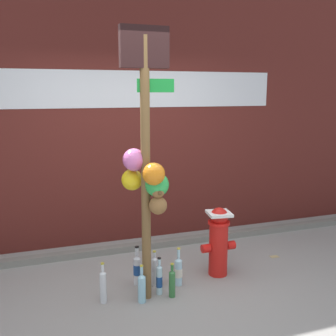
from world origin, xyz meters
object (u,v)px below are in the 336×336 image
Objects in this scene: bottle_3 at (172,283)px; bottle_0 at (137,269)px; memorial_post at (146,156)px; bottle_6 at (159,279)px; bottle_1 at (178,271)px; bottle_5 at (146,278)px; bottle_4 at (103,286)px; bottle_7 at (142,287)px; bottle_2 at (155,270)px; fire_hydrant at (219,240)px.

bottle_0 is at bearing 126.38° from bottle_3.
memorial_post is 7.28× the size of bottle_3.
bottle_3 is 0.91× the size of bottle_6.
bottle_3 is at bearing -41.75° from bottle_6.
bottle_5 is (-0.36, -0.02, -0.01)m from bottle_1.
bottle_4 reaches higher than bottle_7.
bottle_2 and bottle_7 have the same top height.
bottle_5 is 0.98× the size of bottle_7.
fire_hydrant is 1.03m from bottle_7.
bottle_1 is 1.06× the size of bottle_6.
memorial_post is 1.27m from bottle_5.
bottle_1 is 1.16× the size of bottle_3.
bottle_2 is 0.98× the size of bottle_6.
bottle_3 is (0.09, -0.28, -0.02)m from bottle_2.
bottle_4 is (-1.30, -0.19, -0.23)m from fire_hydrant.
bottle_7 is (0.35, -0.11, -0.02)m from bottle_4.
bottle_2 is at bearing 107.73° from bottle_3.
bottle_2 is 1.00× the size of bottle_7.
bottle_4 is (-0.57, -0.17, 0.01)m from bottle_2.
bottle_0 is 1.03× the size of bottle_1.
bottle_4 is at bearing 170.58° from bottle_3.
bottle_1 is (0.40, -0.15, -0.02)m from bottle_0.
bottle_4 is at bearing -171.65° from fire_hydrant.
fire_hydrant is 0.81m from bottle_6.
bottle_2 is at bearing 162.05° from bottle_1.
bottle_4 is at bearing 178.20° from bottle_6.
bottle_1 is 1.08× the size of bottle_2.
memorial_post reaches higher than bottle_6.
fire_hydrant reaches higher than bottle_0.
bottle_6 is (0.11, -0.09, 0.01)m from bottle_5.
bottle_4 is at bearing -170.15° from bottle_5.
bottle_5 is at bearing -74.71° from bottle_0.
memorial_post is 6.75× the size of bottle_7.
bottle_4 is (-0.66, 0.11, 0.02)m from bottle_3.
bottle_0 reaches higher than bottle_2.
bottle_4 is (-0.43, 0.05, -1.23)m from memorial_post.
bottle_2 reaches higher than bottle_5.
bottle_6 is at bearing -93.66° from bottle_2.
bottle_0 reaches higher than bottle_3.
bottle_3 is 0.14m from bottle_6.
bottle_0 is at bearing 176.55° from fire_hydrant.
memorial_post reaches higher than fire_hydrant.
bottle_0 is at bearing 121.08° from bottle_6.
bottle_5 is at bearing -172.43° from fire_hydrant.
bottle_6 reaches higher than bottle_2.
bottle_2 is 0.59m from bottle_4.
memorial_post is at bearing -158.76° from bottle_1.
bottle_4 reaches higher than bottle_2.
bottle_7 reaches higher than bottle_3.
bottle_7 is at bearing -97.49° from bottle_0.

